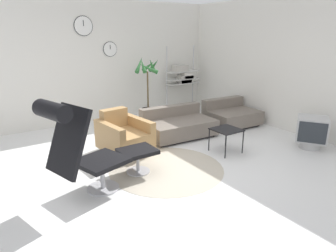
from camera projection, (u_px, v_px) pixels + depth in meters
name	position (u px, v px, depth m)	size (l,w,h in m)	color
ground_plane	(169.00, 162.00, 4.99)	(12.00, 12.00, 0.00)	white
wall_back	(96.00, 62.00, 7.00)	(12.00, 0.09, 2.80)	silver
wall_right	(292.00, 66.00, 6.22)	(0.06, 12.00, 2.80)	silver
round_rug	(166.00, 168.00, 4.73)	(1.80, 1.80, 0.01)	#BCB29E
lounge_chair	(77.00, 143.00, 3.65)	(1.12, 0.81, 1.33)	#BCBCC1
ottoman	(138.00, 155.00, 4.53)	(0.53, 0.45, 0.37)	#BCBCC1
armchair_red	(124.00, 137.00, 5.35)	(0.82, 0.96, 0.73)	silver
couch_low	(178.00, 126.00, 6.19)	(1.45, 0.99, 0.58)	black
couch_second	(231.00, 116.00, 6.94)	(1.17, 0.97, 0.58)	black
side_table	(226.00, 131.00, 5.29)	(0.46, 0.46, 0.43)	black
crt_television	(312.00, 131.00, 5.49)	(0.69, 0.70, 0.59)	#B7B7B7
potted_plant	(148.00, 95.00, 7.21)	(0.57, 0.66, 1.53)	silver
shelf_unit	(184.00, 76.00, 8.12)	(0.95, 0.28, 1.72)	#BCBCC1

